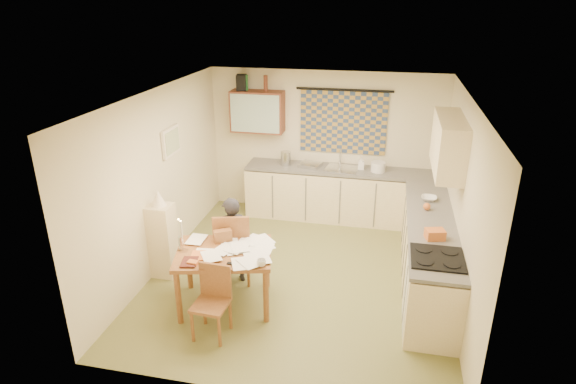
% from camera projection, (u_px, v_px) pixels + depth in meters
% --- Properties ---
extents(floor, '(4.00, 4.50, 0.02)m').
position_uv_depth(floor, '(300.00, 275.00, 6.76)').
color(floor, olive).
rests_on(floor, ground).
extents(ceiling, '(4.00, 4.50, 0.02)m').
position_uv_depth(ceiling, '(302.00, 95.00, 5.81)').
color(ceiling, white).
rests_on(ceiling, floor).
extents(wall_back, '(4.00, 0.02, 2.50)m').
position_uv_depth(wall_back, '(325.00, 144.00, 8.33)').
color(wall_back, beige).
rests_on(wall_back, floor).
extents(wall_front, '(4.00, 0.02, 2.50)m').
position_uv_depth(wall_front, '(253.00, 286.00, 4.24)').
color(wall_front, beige).
rests_on(wall_front, floor).
extents(wall_left, '(0.02, 4.50, 2.50)m').
position_uv_depth(wall_left, '(159.00, 180.00, 6.67)').
color(wall_left, beige).
rests_on(wall_left, floor).
extents(wall_right, '(0.02, 4.50, 2.50)m').
position_uv_depth(wall_right, '(462.00, 205.00, 5.89)').
color(wall_right, beige).
rests_on(wall_right, floor).
extents(window_blind, '(1.45, 0.03, 1.05)m').
position_uv_depth(window_blind, '(343.00, 123.00, 8.08)').
color(window_blind, navy).
rests_on(window_blind, wall_back).
extents(curtain_rod, '(1.60, 0.04, 0.04)m').
position_uv_depth(curtain_rod, '(344.00, 90.00, 7.86)').
color(curtain_rod, black).
rests_on(curtain_rod, wall_back).
extents(wall_cabinet, '(0.90, 0.34, 0.70)m').
position_uv_depth(wall_cabinet, '(258.00, 112.00, 8.18)').
color(wall_cabinet, '#5A291A').
rests_on(wall_cabinet, wall_back).
extents(wall_cabinet_glass, '(0.84, 0.02, 0.64)m').
position_uv_depth(wall_cabinet_glass, '(255.00, 114.00, 8.03)').
color(wall_cabinet_glass, '#99B2A5').
rests_on(wall_cabinet_glass, wall_back).
extents(upper_cabinet_right, '(0.34, 1.30, 0.70)m').
position_uv_depth(upper_cabinet_right, '(449.00, 144.00, 6.20)').
color(upper_cabinet_right, beige).
rests_on(upper_cabinet_right, wall_right).
extents(framed_print, '(0.04, 0.50, 0.40)m').
position_uv_depth(framed_print, '(171.00, 141.00, 6.86)').
color(framed_print, '#F5E8CE').
rests_on(framed_print, wall_left).
extents(print_canvas, '(0.01, 0.42, 0.32)m').
position_uv_depth(print_canvas, '(172.00, 141.00, 6.85)').
color(print_canvas, silver).
rests_on(print_canvas, wall_left).
extents(counter_back, '(3.30, 0.62, 0.92)m').
position_uv_depth(counter_back, '(342.00, 195.00, 8.28)').
color(counter_back, beige).
rests_on(counter_back, floor).
extents(counter_right, '(0.62, 2.95, 0.92)m').
position_uv_depth(counter_right, '(428.00, 253.00, 6.41)').
color(counter_right, beige).
rests_on(counter_right, floor).
extents(stove, '(0.61, 0.61, 0.94)m').
position_uv_depth(stove, '(433.00, 293.00, 5.51)').
color(stove, white).
rests_on(stove, floor).
extents(sink, '(0.60, 0.51, 0.10)m').
position_uv_depth(sink, '(342.00, 171.00, 8.12)').
color(sink, silver).
rests_on(sink, counter_back).
extents(tap, '(0.04, 0.04, 0.28)m').
position_uv_depth(tap, '(340.00, 158.00, 8.23)').
color(tap, silver).
rests_on(tap, counter_back).
extents(dish_rack, '(0.42, 0.38, 0.06)m').
position_uv_depth(dish_rack, '(310.00, 165.00, 8.20)').
color(dish_rack, silver).
rests_on(dish_rack, counter_back).
extents(kettle, '(0.23, 0.23, 0.24)m').
position_uv_depth(kettle, '(286.00, 158.00, 8.25)').
color(kettle, silver).
rests_on(kettle, counter_back).
extents(mixing_bowl, '(0.25, 0.25, 0.16)m').
position_uv_depth(mixing_bowl, '(378.00, 167.00, 7.96)').
color(mixing_bowl, white).
rests_on(mixing_bowl, counter_back).
extents(soap_bottle, '(0.11, 0.11, 0.21)m').
position_uv_depth(soap_bottle, '(361.00, 163.00, 8.05)').
color(soap_bottle, white).
rests_on(soap_bottle, counter_back).
extents(bowl, '(0.24, 0.24, 0.05)m').
position_uv_depth(bowl, '(429.00, 198.00, 6.86)').
color(bowl, white).
rests_on(bowl, counter_right).
extents(orange_bag, '(0.25, 0.21, 0.12)m').
position_uv_depth(orange_bag, '(435.00, 234.00, 5.75)').
color(orange_bag, orange).
rests_on(orange_bag, counter_right).
extents(fruit_orange, '(0.10, 0.10, 0.10)m').
position_uv_depth(fruit_orange, '(427.00, 207.00, 6.53)').
color(fruit_orange, orange).
rests_on(fruit_orange, counter_right).
extents(speaker, '(0.19, 0.22, 0.26)m').
position_uv_depth(speaker, '(242.00, 82.00, 8.05)').
color(speaker, black).
rests_on(speaker, wall_cabinet).
extents(bottle_green, '(0.09, 0.09, 0.26)m').
position_uv_depth(bottle_green, '(246.00, 83.00, 8.04)').
color(bottle_green, '#195926').
rests_on(bottle_green, wall_cabinet).
extents(bottle_brown, '(0.08, 0.08, 0.26)m').
position_uv_depth(bottle_brown, '(266.00, 83.00, 7.97)').
color(bottle_brown, '#5A291A').
rests_on(bottle_brown, wall_cabinet).
extents(dining_table, '(1.32, 1.12, 0.75)m').
position_uv_depth(dining_table, '(225.00, 277.00, 5.97)').
color(dining_table, brown).
rests_on(dining_table, floor).
extents(chair_far, '(0.57, 0.57, 1.04)m').
position_uv_depth(chair_far, '(234.00, 259.00, 6.51)').
color(chair_far, brown).
rests_on(chair_far, floor).
extents(chair_near, '(0.40, 0.40, 0.84)m').
position_uv_depth(chair_near, '(212.00, 315.00, 5.47)').
color(chair_near, brown).
rests_on(chair_near, floor).
extents(person, '(0.72, 0.70, 1.23)m').
position_uv_depth(person, '(232.00, 241.00, 6.37)').
color(person, black).
rests_on(person, floor).
extents(shelf_stand, '(0.32, 0.30, 1.05)m').
position_uv_depth(shelf_stand, '(163.00, 241.00, 6.57)').
color(shelf_stand, beige).
rests_on(shelf_stand, floor).
extents(lampshade, '(0.20, 0.20, 0.22)m').
position_uv_depth(lampshade, '(158.00, 198.00, 6.33)').
color(lampshade, '#F5E8CE').
rests_on(lampshade, shelf_stand).
extents(letter_rack, '(0.24, 0.20, 0.16)m').
position_uv_depth(letter_rack, '(223.00, 236.00, 6.03)').
color(letter_rack, brown).
rests_on(letter_rack, dining_table).
extents(mug, '(0.15, 0.15, 0.09)m').
position_uv_depth(mug, '(261.00, 263.00, 5.50)').
color(mug, white).
rests_on(mug, dining_table).
extents(magazine, '(0.27, 0.31, 0.02)m').
position_uv_depth(magazine, '(182.00, 262.00, 5.58)').
color(magazine, maroon).
rests_on(magazine, dining_table).
extents(book, '(0.27, 0.30, 0.02)m').
position_uv_depth(book, '(191.00, 256.00, 5.72)').
color(book, orange).
rests_on(book, dining_table).
extents(orange_box, '(0.13, 0.09, 0.04)m').
position_uv_depth(orange_box, '(193.00, 263.00, 5.54)').
color(orange_box, orange).
rests_on(orange_box, dining_table).
extents(eyeglasses, '(0.13, 0.05, 0.02)m').
position_uv_depth(eyeglasses, '(232.00, 264.00, 5.54)').
color(eyeglasses, black).
rests_on(eyeglasses, dining_table).
extents(candle_holder, '(0.07, 0.07, 0.18)m').
position_uv_depth(candle_holder, '(181.00, 243.00, 5.83)').
color(candle_holder, silver).
rests_on(candle_holder, dining_table).
extents(candle, '(0.03, 0.03, 0.22)m').
position_uv_depth(candle, '(181.00, 229.00, 5.74)').
color(candle, white).
rests_on(candle, dining_table).
extents(candle_flame, '(0.02, 0.02, 0.02)m').
position_uv_depth(candle_flame, '(178.00, 220.00, 5.70)').
color(candle_flame, '#FFCC66').
rests_on(candle_flame, dining_table).
extents(papers, '(1.19, 1.01, 0.03)m').
position_uv_depth(papers, '(239.00, 249.00, 5.86)').
color(papers, white).
rests_on(papers, dining_table).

